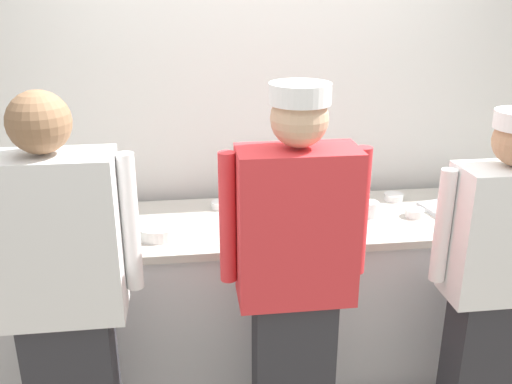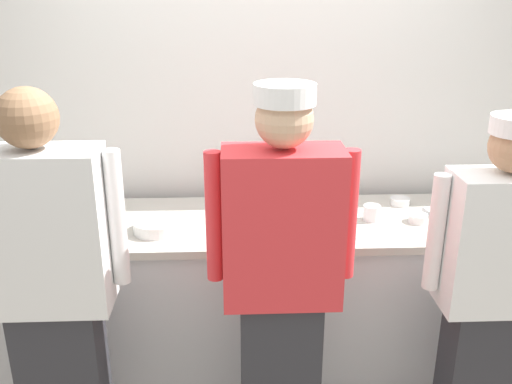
# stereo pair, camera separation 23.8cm
# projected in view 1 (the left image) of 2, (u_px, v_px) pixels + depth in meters

# --- Properties ---
(wall_back) EXTENTS (5.10, 0.10, 2.67)m
(wall_back) POSITION_uv_depth(u_px,v_px,m) (252.00, 121.00, 3.28)
(wall_back) COLOR silver
(wall_back) RESTS_ON ground
(prep_counter) EXTENTS (3.25, 0.71, 0.92)m
(prep_counter) POSITION_uv_depth(u_px,v_px,m) (263.00, 295.00, 3.14)
(prep_counter) COLOR silver
(prep_counter) RESTS_ON ground
(chef_near_left) EXTENTS (0.63, 0.24, 1.75)m
(chef_near_left) POSITION_uv_depth(u_px,v_px,m) (63.00, 297.00, 2.23)
(chef_near_left) COLOR #2D2D33
(chef_near_left) RESTS_ON ground
(chef_center) EXTENTS (0.63, 0.24, 1.75)m
(chef_center) POSITION_uv_depth(u_px,v_px,m) (295.00, 275.00, 2.38)
(chef_center) COLOR #2D2D33
(chef_center) RESTS_ON ground
(chef_far_right) EXTENTS (0.59, 0.24, 1.61)m
(chef_far_right) POSITION_uv_depth(u_px,v_px,m) (495.00, 277.00, 2.51)
(chef_far_right) COLOR #2D2D33
(chef_far_right) RESTS_ON ground
(plate_stack_front) EXTENTS (0.24, 0.24, 0.06)m
(plate_stack_front) POSITION_uv_depth(u_px,v_px,m) (159.00, 229.00, 2.80)
(plate_stack_front) COLOR white
(plate_stack_front) RESTS_ON prep_counter
(mixing_bowl_steel) EXTENTS (0.35, 0.35, 0.11)m
(mixing_bowl_steel) POSITION_uv_depth(u_px,v_px,m) (282.00, 207.00, 3.01)
(mixing_bowl_steel) COLOR #B7BABF
(mixing_bowl_steel) RESTS_ON prep_counter
(sheet_tray) EXTENTS (0.52, 0.39, 0.02)m
(sheet_tray) POSITION_uv_depth(u_px,v_px,m) (469.00, 208.00, 3.10)
(sheet_tray) COLOR #B7BABF
(sheet_tray) RESTS_ON prep_counter
(ramekin_yellow_sauce) EXTENTS (0.10, 0.10, 0.04)m
(ramekin_yellow_sauce) POSITION_uv_depth(u_px,v_px,m) (220.00, 204.00, 3.13)
(ramekin_yellow_sauce) COLOR white
(ramekin_yellow_sauce) RESTS_ON prep_counter
(ramekin_green_sauce) EXTENTS (0.11, 0.11, 0.04)m
(ramekin_green_sauce) POSITION_uv_depth(u_px,v_px,m) (53.00, 218.00, 2.94)
(ramekin_green_sauce) COLOR white
(ramekin_green_sauce) RESTS_ON prep_counter
(ramekin_orange_sauce) EXTENTS (0.11, 0.11, 0.04)m
(ramekin_orange_sauce) POSITION_uv_depth(u_px,v_px,m) (394.00, 196.00, 3.25)
(ramekin_orange_sauce) COLOR white
(ramekin_orange_sauce) RESTS_ON prep_counter
(ramekin_red_sauce) EXTENTS (0.10, 0.10, 0.04)m
(ramekin_red_sauce) POSITION_uv_depth(u_px,v_px,m) (414.00, 212.00, 3.02)
(ramekin_red_sauce) COLOR white
(ramekin_red_sauce) RESTS_ON prep_counter
(deli_cup) EXTENTS (0.09, 0.09, 0.08)m
(deli_cup) POSITION_uv_depth(u_px,v_px,m) (370.00, 209.00, 3.01)
(deli_cup) COLOR white
(deli_cup) RESTS_ON prep_counter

